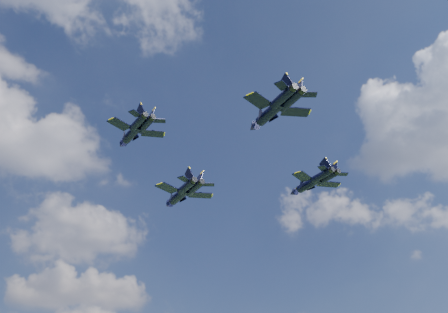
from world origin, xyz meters
TOP-DOWN VIEW (x-y plane):
  - jet_lead at (-5.03, 17.42)m, footprint 13.44×17.36m
  - jet_left at (-21.34, -3.56)m, footprint 10.81×14.11m
  - jet_right at (16.67, -1.24)m, footprint 11.66×15.27m
  - jet_slot at (-2.24, -20.60)m, footprint 12.37×15.89m

SIDE VIEW (x-z plane):
  - jet_right at x=16.67m, z-range 55.57..59.18m
  - jet_lead at x=-5.03m, z-range 56.54..60.68m
  - jet_slot at x=-2.24m, z-range 56.89..60.69m
  - jet_left at x=-21.34m, z-range 57.84..61.18m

